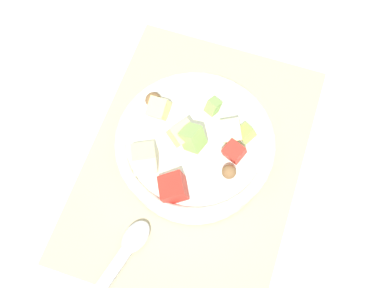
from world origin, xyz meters
The scene contains 4 objects.
ground_plane centered at (0.00, 0.00, 0.00)m, with size 2.40×2.40×0.00m, color silver.
placemat centered at (0.00, 0.00, 0.00)m, with size 0.47×0.34×0.01m, color tan.
salad_bowl centered at (0.01, 0.01, 0.05)m, with size 0.25×0.25×0.12m.
serving_spoon centered at (-0.18, 0.05, 0.01)m, with size 0.19×0.07×0.01m.
Camera 1 is at (-0.32, -0.10, 0.80)m, focal length 49.03 mm.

